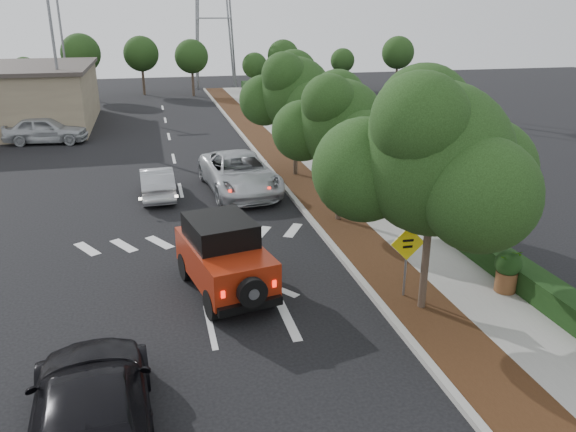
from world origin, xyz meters
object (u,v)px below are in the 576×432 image
object	(u,v)px
silver_suv_ahead	(239,173)
black_suv_oncoming	(92,413)
red_jeep	(222,255)
speed_hump_sign	(407,252)

from	to	relation	value
silver_suv_ahead	black_suv_oncoming	xyz separation A→B (m)	(-5.08, -15.02, -0.04)
black_suv_oncoming	silver_suv_ahead	bearing A→B (deg)	-112.79
red_jeep	black_suv_oncoming	xyz separation A→B (m)	(-3.11, -5.78, -0.28)
black_suv_oncoming	speed_hump_sign	xyz separation A→B (m)	(7.90, 3.95, 0.64)
speed_hump_sign	red_jeep	bearing A→B (deg)	161.49
black_suv_oncoming	speed_hump_sign	bearing A→B (deg)	-157.55
silver_suv_ahead	black_suv_oncoming	size ratio (longest dim) A/B	1.10
red_jeep	speed_hump_sign	distance (m)	5.14
silver_suv_ahead	speed_hump_sign	bearing A→B (deg)	-80.64
silver_suv_ahead	speed_hump_sign	size ratio (longest dim) A/B	2.92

